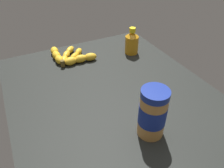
% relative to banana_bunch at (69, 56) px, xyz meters
% --- Properties ---
extents(ground_plane, '(0.94, 0.75, 0.04)m').
position_rel_banana_bunch_xyz_m(ground_plane, '(0.33, 0.07, -0.04)').
color(ground_plane, black).
extents(banana_bunch, '(0.19, 0.19, 0.04)m').
position_rel_banana_bunch_xyz_m(banana_bunch, '(0.00, 0.00, 0.00)').
color(banana_bunch, gold).
rests_on(banana_bunch, ground_plane).
extents(peanut_butter_jar, '(0.08, 0.08, 0.16)m').
position_rel_banana_bunch_xyz_m(peanut_butter_jar, '(0.54, 0.09, 0.06)').
color(peanut_butter_jar, '#BF8442').
rests_on(peanut_butter_jar, ground_plane).
extents(honey_bottle, '(0.06, 0.06, 0.13)m').
position_rel_banana_bunch_xyz_m(honey_bottle, '(0.07, 0.30, 0.04)').
color(honey_bottle, orange).
rests_on(honey_bottle, ground_plane).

